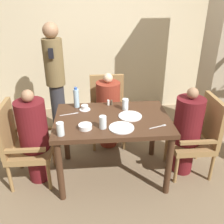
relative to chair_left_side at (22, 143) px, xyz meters
The scene contains 22 objects.
ground_plane 1.13m from the chair_left_side, ahead, with size 16.00×16.00×0.00m, color #7A664C.
wall_back 2.38m from the chair_left_side, 62.52° to the left, with size 8.00×0.06×2.80m.
dining_table 1.03m from the chair_left_side, ahead, with size 1.26×0.84×0.77m.
chair_left_side is the anchor object (origin of this frame).
diner_in_left_chair 0.16m from the chair_left_side, ahead, with size 0.32×0.32×1.13m.
chair_far_side 1.30m from the chair_left_side, 38.45° to the left, with size 0.48×0.49×0.96m.
diner_in_far_chair 1.21m from the chair_left_side, 33.01° to the left, with size 0.32×0.32×1.07m.
chair_right_side 2.03m from the chair_left_side, ahead, with size 0.49×0.48×0.96m.
diner_in_right_chair 1.88m from the chair_left_side, ahead, with size 0.32×0.32×1.10m.
standing_host 1.22m from the chair_left_side, 76.22° to the left, with size 0.28×0.32×1.65m.
plate_main_left 1.24m from the chair_left_side, ahead, with size 0.26×0.26×0.01m.
plate_main_right 1.15m from the chair_left_side, 12.22° to the right, with size 0.26×0.26×0.01m.
teacup_with_saucer 0.80m from the chair_left_side, 17.76° to the left, with size 0.13×0.13×0.06m.
bowl_small 0.81m from the chair_left_side, 16.25° to the right, with size 0.14×0.14×0.05m.
water_bottle 0.79m from the chair_left_side, 27.32° to the left, with size 0.06×0.06×0.25m.
glass_tall_near 0.99m from the chair_left_side, 13.28° to the right, with size 0.07×0.07×0.13m.
glass_tall_mid 0.67m from the chair_left_side, 32.74° to the right, with size 0.07×0.07×0.13m.
glass_tall_far 1.25m from the chair_left_side, ahead, with size 0.07×0.07×0.13m.
salt_shaker 1.09m from the chair_left_side, 18.78° to the left, with size 0.03×0.03×0.07m.
pepper_shaker 1.13m from the chair_left_side, 18.11° to the left, with size 0.03×0.03×0.06m.
fork_beside_plate 1.52m from the chair_left_side, ahead, with size 0.19×0.08×0.00m.
knife_beside_plate 0.62m from the chair_left_side, 12.91° to the left, with size 0.20×0.07×0.00m.
Camera 1 is at (-0.20, -2.41, 2.04)m, focal length 40.00 mm.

